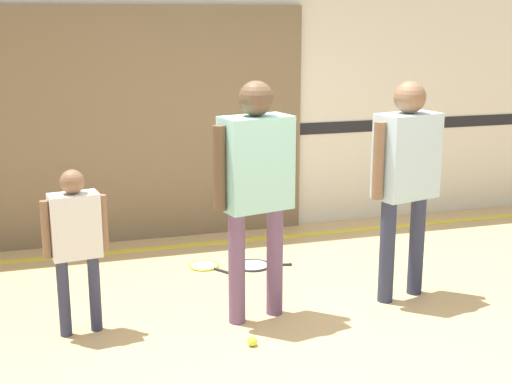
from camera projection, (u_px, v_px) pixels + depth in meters
The scene contains 11 objects.
ground_plane at pixel (297, 327), 5.10m from camera, with size 16.00×16.00×0.00m, color tan.
wall_back at pixel (214, 75), 7.00m from camera, with size 16.00×0.07×3.20m.
wall_panel at pixel (133, 126), 6.83m from camera, with size 3.39×0.05×2.26m.
floor_stripe at pixel (226, 242), 7.01m from camera, with size 14.40×0.10×0.01m.
person_instructor at pixel (256, 176), 5.01m from camera, with size 0.65×0.37×1.74m.
person_student_left at pixel (76, 234), 4.84m from camera, with size 0.44×0.22×1.17m.
person_student_right at pixel (406, 167), 5.40m from camera, with size 0.63×0.38×1.70m.
racket_spare_on_floor at pixel (255, 265), 6.33m from camera, with size 0.53×0.38×0.03m.
racket_second_spare at pixel (205, 266), 6.31m from camera, with size 0.38×0.47×0.03m.
tennis_ball_near_instructor at pixel (252, 341), 4.81m from camera, with size 0.07×0.07×0.07m, color #CCE038.
tennis_ball_by_spare_racket at pixel (236, 255), 6.54m from camera, with size 0.07×0.07×0.07m, color #CCE038.
Camera 1 is at (-1.63, -4.43, 2.18)m, focal length 50.00 mm.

